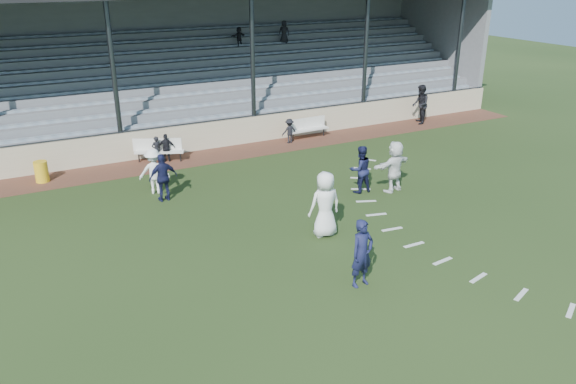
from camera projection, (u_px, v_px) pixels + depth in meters
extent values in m
plane|color=#223315|center=(331.00, 267.00, 15.15)|extent=(90.00, 90.00, 0.00)
cube|color=#502C20|center=(201.00, 157.00, 23.79)|extent=(34.00, 2.00, 0.02)
cube|color=beige|center=(192.00, 138.00, 24.43)|extent=(34.00, 0.18, 1.20)
cube|color=silver|center=(159.00, 152.00, 23.08)|extent=(1.99, 1.18, 0.06)
cube|color=silver|center=(157.00, 145.00, 23.17)|extent=(1.85, 0.87, 0.54)
cylinder|color=#303338|center=(139.00, 157.00, 23.12)|extent=(0.06, 0.06, 0.40)
cylinder|color=#303338|center=(180.00, 157.00, 23.21)|extent=(0.06, 0.06, 0.40)
cube|color=silver|center=(309.00, 130.00, 26.19)|extent=(2.02, 0.49, 0.06)
cube|color=silver|center=(306.00, 123.00, 26.28)|extent=(2.00, 0.15, 0.54)
cylinder|color=#303338|center=(293.00, 137.00, 25.88)|extent=(0.06, 0.06, 0.40)
cylinder|color=#303338|center=(324.00, 132.00, 26.67)|extent=(0.06, 0.06, 0.40)
cylinder|color=yellow|center=(41.00, 172.00, 20.97)|extent=(0.49, 0.49, 0.79)
sphere|color=#CC480C|center=(362.00, 265.00, 15.06)|extent=(0.23, 0.23, 0.23)
imported|color=white|center=(325.00, 204.00, 16.60)|extent=(1.02, 0.70, 2.02)
imported|color=#16193D|center=(362.00, 253.00, 14.00)|extent=(0.71, 0.52, 1.80)
imported|color=#16193D|center=(360.00, 169.00, 19.89)|extent=(0.87, 0.69, 1.72)
imported|color=white|center=(154.00, 171.00, 19.82)|extent=(1.18, 0.87, 1.63)
imported|color=#16193D|center=(163.00, 177.00, 19.16)|extent=(1.01, 0.48, 1.69)
imported|color=white|center=(394.00, 166.00, 19.97)|extent=(1.80, 0.91, 1.86)
imported|color=black|center=(420.00, 104.00, 28.52)|extent=(1.13, 1.21, 1.98)
imported|color=black|center=(157.00, 150.00, 22.94)|extent=(0.45, 0.35, 1.12)
imported|color=black|center=(167.00, 148.00, 23.07)|extent=(0.75, 0.51, 1.18)
imported|color=black|center=(289.00, 131.00, 25.52)|extent=(0.74, 0.44, 1.12)
cube|color=slate|center=(188.00, 135.00, 24.88)|extent=(34.00, 0.80, 1.20)
cube|color=gray|center=(187.00, 120.00, 24.72)|extent=(33.00, 0.28, 0.10)
cube|color=slate|center=(183.00, 126.00, 25.47)|extent=(34.00, 0.80, 1.60)
cube|color=gray|center=(181.00, 107.00, 25.23)|extent=(33.00, 0.28, 0.10)
cube|color=slate|center=(177.00, 118.00, 26.05)|extent=(34.00, 0.80, 2.00)
cube|color=gray|center=(175.00, 95.00, 25.74)|extent=(33.00, 0.28, 0.10)
cube|color=slate|center=(172.00, 110.00, 26.63)|extent=(34.00, 0.80, 2.40)
cube|color=gray|center=(169.00, 83.00, 26.25)|extent=(33.00, 0.28, 0.10)
cube|color=slate|center=(167.00, 102.00, 27.22)|extent=(34.00, 0.80, 2.80)
cube|color=gray|center=(164.00, 72.00, 26.75)|extent=(33.00, 0.28, 0.10)
cube|color=slate|center=(162.00, 95.00, 27.80)|extent=(34.00, 0.80, 3.20)
cube|color=gray|center=(158.00, 61.00, 27.26)|extent=(33.00, 0.28, 0.10)
cube|color=slate|center=(157.00, 88.00, 28.38)|extent=(34.00, 0.80, 3.60)
cube|color=gray|center=(153.00, 51.00, 27.77)|extent=(33.00, 0.28, 0.10)
cube|color=slate|center=(153.00, 82.00, 28.96)|extent=(34.00, 0.80, 4.00)
cube|color=gray|center=(148.00, 41.00, 28.28)|extent=(33.00, 0.28, 0.10)
cube|color=slate|center=(148.00, 75.00, 29.55)|extent=(34.00, 0.80, 4.40)
cube|color=gray|center=(144.00, 31.00, 28.79)|extent=(33.00, 0.28, 0.10)
cube|color=slate|center=(144.00, 54.00, 29.67)|extent=(34.00, 0.40, 6.40)
cube|color=slate|center=(436.00, 43.00, 33.90)|extent=(0.30, 7.80, 6.40)
cylinder|color=#303338|center=(115.00, 83.00, 22.24)|extent=(0.20, 0.20, 6.50)
cylinder|color=#303338|center=(253.00, 71.00, 24.80)|extent=(0.20, 0.20, 6.50)
cylinder|color=#303338|center=(365.00, 61.00, 27.36)|extent=(0.20, 0.20, 6.50)
cylinder|color=#303338|center=(458.00, 53.00, 29.93)|extent=(0.20, 0.20, 6.50)
cylinder|color=#303338|center=(191.00, 123.00, 24.19)|extent=(34.00, 0.05, 0.05)
imported|color=black|center=(284.00, 32.00, 30.61)|extent=(0.65, 0.49, 1.21)
imported|color=black|center=(239.00, 37.00, 29.51)|extent=(0.97, 0.57, 1.00)
cube|color=silver|center=(368.00, 160.00, 23.53)|extent=(0.54, 0.61, 0.01)
cube|color=silver|center=(362.00, 168.00, 22.53)|extent=(0.59, 0.56, 0.01)
cube|color=silver|center=(360.00, 178.00, 21.50)|extent=(0.64, 0.51, 0.01)
cube|color=silver|center=(361.00, 189.00, 20.44)|extent=(0.67, 0.44, 0.01)
cube|color=silver|center=(366.00, 201.00, 19.39)|extent=(0.70, 0.37, 0.01)
cube|color=silver|center=(376.00, 215.00, 18.35)|extent=(0.71, 0.29, 0.01)
cube|color=silver|center=(392.00, 229.00, 17.33)|extent=(0.71, 0.21, 0.01)
cube|color=silver|center=(414.00, 245.00, 16.37)|extent=(0.70, 0.12, 0.01)
cube|color=silver|center=(443.00, 261.00, 15.46)|extent=(0.71, 0.21, 0.01)
cube|color=silver|center=(478.00, 278.00, 14.63)|extent=(0.71, 0.29, 0.01)
cube|color=silver|center=(521.00, 295.00, 13.89)|extent=(0.70, 0.37, 0.01)
cube|color=silver|center=(571.00, 311.00, 13.24)|extent=(0.67, 0.44, 0.01)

